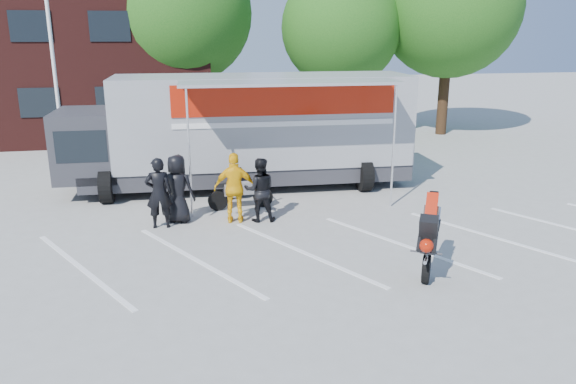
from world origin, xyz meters
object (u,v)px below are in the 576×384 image
object	(u,v)px
stunt_bike_rider	(428,270)
transporter_truck	(249,187)
spectator_leather_b	(159,193)
spectator_leather_c	(260,190)
tree_mid	(341,28)
parked_motorcycle	(241,208)
flagpole	(57,24)
tree_left	(184,13)
spectator_hivis	(235,188)
spectator_leather_a	(178,189)
tree_right	(450,7)

from	to	relation	value
stunt_bike_rider	transporter_truck	bearing A→B (deg)	140.78
stunt_bike_rider	spectator_leather_b	xyz separation A→B (m)	(-5.57, 3.81, 0.91)
spectator_leather_c	transporter_truck	bearing A→B (deg)	-86.09
transporter_truck	stunt_bike_rider	world-z (taller)	transporter_truck
tree_mid	transporter_truck	distance (m)	10.99
tree_mid	parked_motorcycle	world-z (taller)	tree_mid
flagpole	tree_left	world-z (taller)	tree_left
spectator_leather_b	spectator_hivis	bearing A→B (deg)	-177.41
transporter_truck	spectator_leather_c	xyz separation A→B (m)	(-0.11, -3.38, 0.85)
spectator_leather_c	spectator_leather_a	bearing A→B (deg)	-2.46
spectator_leather_a	flagpole	bearing A→B (deg)	-35.72
stunt_bike_rider	spectator_leather_a	distance (m)	6.65
transporter_truck	spectator_leather_b	xyz separation A→B (m)	(-2.68, -3.42, 0.91)
spectator_leather_b	tree_left	bearing A→B (deg)	-93.36
transporter_truck	spectator_leather_a	xyz separation A→B (m)	(-2.22, -3.08, 0.90)
parked_motorcycle	spectator_leather_b	world-z (taller)	spectator_leather_b
parked_motorcycle	spectator_leather_b	bearing A→B (deg)	113.87
flagpole	tree_right	xyz separation A→B (m)	(16.24, 4.50, 0.82)
transporter_truck	flagpole	bearing A→B (deg)	152.70
tree_left	spectator_leather_c	bearing A→B (deg)	-82.97
spectator_leather_a	spectator_leather_b	world-z (taller)	spectator_leather_b
spectator_leather_b	stunt_bike_rider	bearing A→B (deg)	146.82
flagpole	spectator_leather_b	xyz separation A→B (m)	(3.23, -6.66, -4.14)
tree_right	tree_left	bearing A→B (deg)	172.87
spectator_leather_a	spectator_leather_b	distance (m)	0.57
parked_motorcycle	spectator_leather_c	world-z (taller)	spectator_leather_c
parked_motorcycle	spectator_leather_b	size ratio (longest dim) A/B	1.03
tree_mid	spectator_leather_b	distance (m)	14.71
tree_right	parked_motorcycle	bearing A→B (deg)	-137.33
spectator_leather_c	spectator_leather_b	bearing A→B (deg)	6.59
spectator_hivis	flagpole	bearing A→B (deg)	-44.06
tree_left	transporter_truck	xyz separation A→B (m)	(1.67, -9.24, -5.57)
tree_mid	tree_right	world-z (taller)	tree_right
tree_mid	transporter_truck	xyz separation A→B (m)	(-5.33, -8.24, -4.94)
tree_left	transporter_truck	size ratio (longest dim) A/B	0.78
tree_right	spectator_leather_c	world-z (taller)	tree_right
parked_motorcycle	flagpole	bearing A→B (deg)	40.19
transporter_truck	parked_motorcycle	world-z (taller)	transporter_truck
stunt_bike_rider	spectator_leather_c	bearing A→B (deg)	156.96
stunt_bike_rider	spectator_leather_c	size ratio (longest dim) A/B	1.12
tree_right	spectator_leather_a	xyz separation A→B (m)	(-12.55, -10.82, -4.98)
flagpole	stunt_bike_rider	xyz separation A→B (m)	(8.80, -10.47, -5.05)
spectator_leather_a	spectator_hivis	distance (m)	1.49
tree_left	spectator_leather_a	bearing A→B (deg)	-92.56
spectator_leather_a	spectator_leather_c	bearing A→B (deg)	-164.30
spectator_leather_a	spectator_leather_c	size ratio (longest dim) A/B	1.06
transporter_truck	parked_motorcycle	bearing A→B (deg)	-101.08
flagpole	stunt_bike_rider	world-z (taller)	flagpole
tree_left	parked_motorcycle	xyz separation A→B (m)	(1.17, -11.48, -5.57)
tree_right	spectator_hivis	size ratio (longest dim) A/B	4.93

